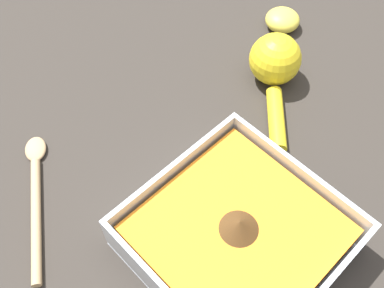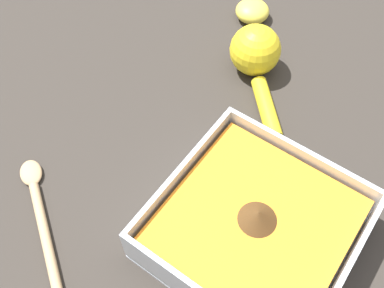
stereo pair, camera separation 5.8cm
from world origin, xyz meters
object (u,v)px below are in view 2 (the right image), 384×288
object	(u,v)px
wooden_spoon	(41,219)
lemon_squeezer	(256,56)
lemon_half	(252,11)
square_dish	(255,228)

from	to	relation	value
wooden_spoon	lemon_squeezer	bearing A→B (deg)	-69.98
lemon_half	wooden_spoon	bearing A→B (deg)	-1.55
lemon_squeezer	lemon_half	distance (m)	0.13
lemon_squeezer	lemon_half	world-z (taller)	lemon_squeezer
square_dish	lemon_squeezer	bearing A→B (deg)	-149.14
square_dish	lemon_half	bearing A→B (deg)	-148.47
lemon_half	wooden_spoon	xyz separation A→B (m)	(0.47, -0.01, -0.01)
square_dish	lemon_squeezer	size ratio (longest dim) A/B	1.44
lemon_half	lemon_squeezer	bearing A→B (deg)	32.97
square_dish	wooden_spoon	world-z (taller)	square_dish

